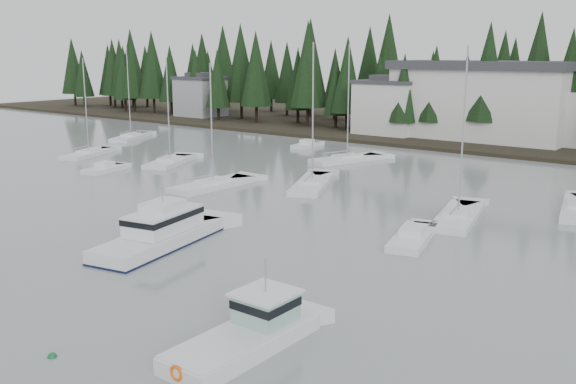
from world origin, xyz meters
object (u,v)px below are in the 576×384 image
(sailboat_2, at_px, (458,218))
(runabout_0, at_px, (105,170))
(sailboat_7, at_px, (213,186))
(sailboat_8, at_px, (347,161))
(house_west, at_px, (389,106))
(harbor_inn, at_px, (496,102))
(lobster_boat_teal, at_px, (249,336))
(sailboat_9, at_px, (170,163))
(runabout_1, at_px, (413,239))
(house_far_west, at_px, (200,96))
(sailboat_5, at_px, (131,138))
(sailboat_1, at_px, (312,185))
(runabout_3, at_px, (307,146))
(sailboat_0, at_px, (89,155))
(cabin_cruiser_center, at_px, (161,236))

(sailboat_2, height_order, runabout_0, sailboat_2)
(sailboat_7, xyz_separation_m, sailboat_8, (2.12, 20.38, 0.01))
(house_west, height_order, harbor_inn, harbor_inn)
(lobster_boat_teal, relative_size, sailboat_9, 0.62)
(house_west, relative_size, runabout_1, 1.31)
(house_far_west, distance_m, sailboat_9, 51.44)
(sailboat_5, height_order, runabout_0, sailboat_5)
(sailboat_8, bearing_deg, sailboat_1, -142.25)
(house_far_west, bearing_deg, sailboat_9, -48.64)
(runabout_1, bearing_deg, sailboat_1, 41.25)
(sailboat_5, xyz_separation_m, runabout_3, (25.71, 9.13, 0.06))
(sailboat_5, bearing_deg, house_west, -76.11)
(sailboat_2, height_order, runabout_1, sailboat_2)
(harbor_inn, distance_m, lobster_boat_teal, 71.41)
(lobster_boat_teal, bearing_deg, sailboat_7, 46.97)
(sailboat_5, height_order, sailboat_9, sailboat_5)
(sailboat_1, distance_m, sailboat_9, 20.26)
(sailboat_2, xyz_separation_m, sailboat_9, (-36.47, 3.43, -0.01))
(runabout_1, relative_size, runabout_3, 1.36)
(sailboat_0, relative_size, sailboat_9, 0.99)
(runabout_3, bearing_deg, harbor_inn, -50.21)
(cabin_cruiser_center, relative_size, lobster_boat_teal, 1.43)
(house_far_west, distance_m, runabout_3, 42.74)
(runabout_0, bearing_deg, house_far_west, 22.45)
(house_far_west, bearing_deg, runabout_1, -35.06)
(runabout_0, bearing_deg, runabout_1, -107.11)
(lobster_boat_teal, xyz_separation_m, sailboat_1, (-17.87, 29.68, -0.44))
(house_far_west, relative_size, runabout_3, 1.58)
(house_west, relative_size, lobster_boat_teal, 1.23)
(sailboat_2, bearing_deg, cabin_cruiser_center, 131.79)
(sailboat_0, relative_size, sailboat_1, 0.88)
(sailboat_5, relative_size, runabout_1, 1.90)
(sailboat_2, relative_size, sailboat_7, 1.12)
(cabin_cruiser_center, height_order, sailboat_7, sailboat_7)
(sailboat_9, relative_size, runabout_3, 2.33)
(harbor_inn, xyz_separation_m, sailboat_2, (13.30, -43.24, -5.70))
(runabout_3, bearing_deg, sailboat_7, -169.06)
(sailboat_1, bearing_deg, sailboat_5, 49.18)
(cabin_cruiser_center, relative_size, sailboat_8, 0.79)
(sailboat_7, bearing_deg, sailboat_5, 63.73)
(sailboat_5, relative_size, sailboat_9, 1.11)
(sailboat_8, bearing_deg, house_far_west, 81.49)
(sailboat_7, height_order, runabout_3, sailboat_7)
(sailboat_8, bearing_deg, sailboat_2, -111.40)
(sailboat_9, height_order, runabout_0, sailboat_9)
(sailboat_7, height_order, sailboat_8, sailboat_8)
(runabout_0, bearing_deg, house_west, -25.22)
(sailboat_7, relative_size, runabout_0, 2.18)
(house_west, bearing_deg, sailboat_8, -72.61)
(house_far_west, distance_m, cabin_cruiser_center, 83.53)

